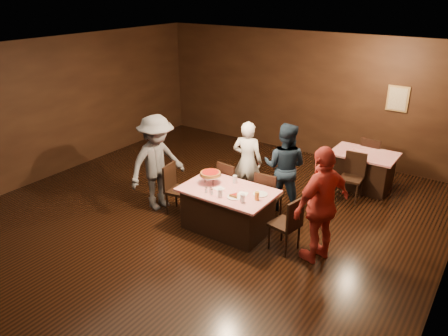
{
  "coord_description": "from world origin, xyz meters",
  "views": [
    {
      "loc": [
        4.32,
        -4.89,
        4.02
      ],
      "look_at": [
        0.31,
        1.0,
        1.0
      ],
      "focal_mm": 35.0,
      "sensor_mm": 36.0,
      "label": 1
    }
  ],
  "objects_px": {
    "chair_end_right": "(285,223)",
    "glass_amber": "(257,196)",
    "main_table": "(228,210)",
    "diner_grey_knit": "(157,163)",
    "back_table": "(362,170)",
    "glass_back": "(235,179)",
    "chair_far_right": "(269,195)",
    "glass_front_left": "(220,193)",
    "chair_back_near": "(352,178)",
    "chair_far_left": "(232,184)",
    "diner_navy_hoodie": "(285,167)",
    "diner_white_jacket": "(247,161)",
    "glass_front_right": "(243,198)",
    "diner_red_shirt": "(322,205)",
    "chair_end_left": "(179,189)",
    "plate_empty": "(260,194)",
    "chair_back_far": "(372,157)",
    "pizza_stand": "(210,174)"
  },
  "relations": [
    {
      "from": "diner_red_shirt",
      "to": "chair_end_right",
      "type": "bearing_deg",
      "value": -62.2
    },
    {
      "from": "diner_red_shirt",
      "to": "chair_back_near",
      "type": "bearing_deg",
      "value": -152.24
    },
    {
      "from": "chair_end_right",
      "to": "glass_amber",
      "type": "height_order",
      "value": "chair_end_right"
    },
    {
      "from": "back_table",
      "to": "diner_grey_knit",
      "type": "xyz_separation_m",
      "value": [
        -2.94,
        -3.1,
        0.54
      ]
    },
    {
      "from": "main_table",
      "to": "chair_far_left",
      "type": "height_order",
      "value": "chair_far_left"
    },
    {
      "from": "chair_end_left",
      "to": "diner_red_shirt",
      "type": "xyz_separation_m",
      "value": [
        2.76,
        0.07,
        0.46
      ]
    },
    {
      "from": "chair_far_left",
      "to": "glass_front_right",
      "type": "xyz_separation_m",
      "value": [
        0.85,
        -1.0,
        0.37
      ]
    },
    {
      "from": "glass_back",
      "to": "diner_navy_hoodie",
      "type": "bearing_deg",
      "value": 63.36
    },
    {
      "from": "chair_far_left",
      "to": "diner_navy_hoodie",
      "type": "xyz_separation_m",
      "value": [
        0.83,
        0.51,
        0.38
      ]
    },
    {
      "from": "plate_empty",
      "to": "glass_amber",
      "type": "bearing_deg",
      "value": -75.96
    },
    {
      "from": "diner_navy_hoodie",
      "to": "glass_front_left",
      "type": "xyz_separation_m",
      "value": [
        -0.38,
        -1.56,
        -0.01
      ]
    },
    {
      "from": "chair_end_right",
      "to": "glass_front_right",
      "type": "bearing_deg",
      "value": -58.52
    },
    {
      "from": "chair_back_near",
      "to": "glass_front_right",
      "type": "distance_m",
      "value": 2.78
    },
    {
      "from": "chair_far_left",
      "to": "plate_empty",
      "type": "bearing_deg",
      "value": 155.34
    },
    {
      "from": "glass_back",
      "to": "chair_far_right",
      "type": "bearing_deg",
      "value": 45.0
    },
    {
      "from": "diner_grey_knit",
      "to": "diner_red_shirt",
      "type": "height_order",
      "value": "diner_red_shirt"
    },
    {
      "from": "back_table",
      "to": "glass_front_right",
      "type": "height_order",
      "value": "glass_front_right"
    },
    {
      "from": "chair_end_left",
      "to": "glass_back",
      "type": "xyz_separation_m",
      "value": [
        1.05,
        0.3,
        0.37
      ]
    },
    {
      "from": "diner_white_jacket",
      "to": "pizza_stand",
      "type": "xyz_separation_m",
      "value": [
        -0.06,
        -1.14,
        0.14
      ]
    },
    {
      "from": "back_table",
      "to": "diner_navy_hoodie",
      "type": "height_order",
      "value": "diner_navy_hoodie"
    },
    {
      "from": "main_table",
      "to": "diner_grey_knit",
      "type": "height_order",
      "value": "diner_grey_knit"
    },
    {
      "from": "chair_end_left",
      "to": "diner_grey_knit",
      "type": "xyz_separation_m",
      "value": [
        -0.46,
        -0.05,
        0.45
      ]
    },
    {
      "from": "chair_back_far",
      "to": "pizza_stand",
      "type": "distance_m",
      "value": 4.04
    },
    {
      "from": "back_table",
      "to": "chair_far_left",
      "type": "relative_size",
      "value": 1.37
    },
    {
      "from": "back_table",
      "to": "pizza_stand",
      "type": "bearing_deg",
      "value": -120.76
    },
    {
      "from": "main_table",
      "to": "plate_empty",
      "type": "height_order",
      "value": "plate_empty"
    },
    {
      "from": "glass_front_left",
      "to": "back_table",
      "type": "bearing_deg",
      "value": 68.28
    },
    {
      "from": "diner_navy_hoodie",
      "to": "chair_back_near",
      "type": "bearing_deg",
      "value": -141.92
    },
    {
      "from": "back_table",
      "to": "diner_grey_knit",
      "type": "height_order",
      "value": "diner_grey_knit"
    },
    {
      "from": "main_table",
      "to": "plate_empty",
      "type": "relative_size",
      "value": 6.4
    },
    {
      "from": "diner_white_jacket",
      "to": "back_table",
      "type": "bearing_deg",
      "value": -146.57
    },
    {
      "from": "back_table",
      "to": "diner_grey_knit",
      "type": "bearing_deg",
      "value": -133.56
    },
    {
      "from": "chair_back_near",
      "to": "glass_front_left",
      "type": "height_order",
      "value": "chair_back_near"
    },
    {
      "from": "main_table",
      "to": "diner_red_shirt",
      "type": "distance_m",
      "value": 1.75
    },
    {
      "from": "diner_white_jacket",
      "to": "glass_front_right",
      "type": "distance_m",
      "value": 1.64
    },
    {
      "from": "diner_red_shirt",
      "to": "plate_empty",
      "type": "distance_m",
      "value": 1.12
    },
    {
      "from": "chair_end_right",
      "to": "glass_front_right",
      "type": "distance_m",
      "value": 0.79
    },
    {
      "from": "chair_far_right",
      "to": "glass_front_right",
      "type": "relative_size",
      "value": 6.79
    },
    {
      "from": "chair_end_left",
      "to": "glass_front_left",
      "type": "height_order",
      "value": "chair_end_left"
    },
    {
      "from": "glass_amber",
      "to": "chair_far_right",
      "type": "bearing_deg",
      "value": 104.04
    },
    {
      "from": "back_table",
      "to": "glass_amber",
      "type": "bearing_deg",
      "value": -104.19
    },
    {
      "from": "chair_end_right",
      "to": "glass_amber",
      "type": "xyz_separation_m",
      "value": [
        -0.5,
        -0.05,
        0.37
      ]
    },
    {
      "from": "chair_far_right",
      "to": "chair_end_left",
      "type": "height_order",
      "value": "same"
    },
    {
      "from": "pizza_stand",
      "to": "glass_front_right",
      "type": "height_order",
      "value": "pizza_stand"
    },
    {
      "from": "glass_front_left",
      "to": "pizza_stand",
      "type": "bearing_deg",
      "value": 142.13
    },
    {
      "from": "main_table",
      "to": "glass_front_left",
      "type": "xyz_separation_m",
      "value": [
        0.05,
        -0.3,
        0.46
      ]
    },
    {
      "from": "diner_grey_knit",
      "to": "chair_far_left",
      "type": "bearing_deg",
      "value": -44.19
    },
    {
      "from": "diner_red_shirt",
      "to": "diner_grey_knit",
      "type": "bearing_deg",
      "value": -67.06
    },
    {
      "from": "chair_far_left",
      "to": "glass_front_right",
      "type": "distance_m",
      "value": 1.36
    },
    {
      "from": "back_table",
      "to": "diner_navy_hoodie",
      "type": "distance_m",
      "value": 2.07
    }
  ]
}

